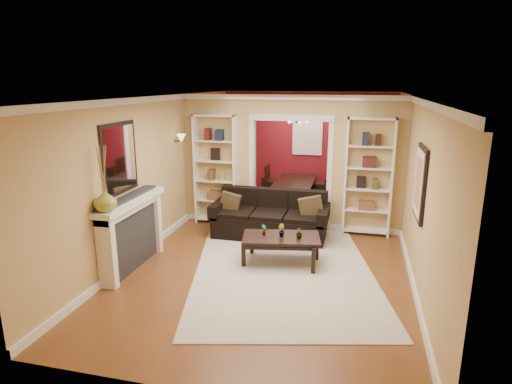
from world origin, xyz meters
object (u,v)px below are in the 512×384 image
(coffee_table, at_px, (281,250))
(bookshelf_left, at_px, (216,170))
(bookshelf_right, at_px, (368,178))
(sofa, at_px, (270,215))
(dining_table, at_px, (296,192))
(fireplace, at_px, (133,234))

(coffee_table, relative_size, bookshelf_left, 0.55)
(coffee_table, distance_m, bookshelf_right, 2.44)
(coffee_table, bearing_deg, sofa, 99.63)
(coffee_table, xyz_separation_m, dining_table, (-0.30, 3.64, 0.06))
(bookshelf_left, bearing_deg, coffee_table, -46.16)
(sofa, distance_m, coffee_table, 1.32)
(fireplace, distance_m, dining_table, 4.80)
(dining_table, bearing_deg, fireplace, 155.65)
(fireplace, bearing_deg, bookshelf_right, 34.80)
(bookshelf_right, xyz_separation_m, dining_table, (-1.66, 1.84, -0.85))
(bookshelf_right, xyz_separation_m, fireplace, (-3.64, -2.53, -0.57))
(bookshelf_left, bearing_deg, fireplace, -102.05)
(sofa, xyz_separation_m, bookshelf_left, (-1.29, 0.58, 0.71))
(bookshelf_right, relative_size, fireplace, 1.35)
(bookshelf_right, height_order, fireplace, bookshelf_right)
(bookshelf_right, distance_m, dining_table, 2.62)
(coffee_table, relative_size, bookshelf_right, 0.55)
(coffee_table, distance_m, fireplace, 2.41)
(bookshelf_left, distance_m, fireplace, 2.65)
(bookshelf_left, xyz_separation_m, dining_table, (1.44, 1.84, -0.85))
(bookshelf_right, bearing_deg, bookshelf_left, 180.00)
(bookshelf_left, xyz_separation_m, fireplace, (-0.54, -2.53, -0.57))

